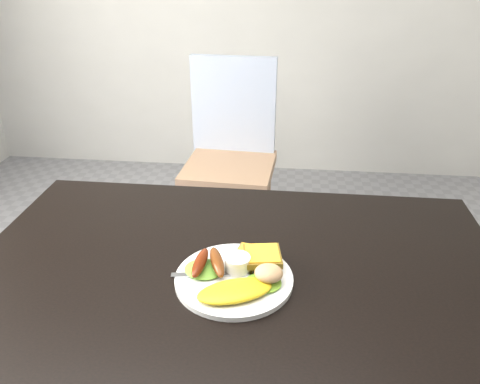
{
  "coord_description": "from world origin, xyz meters",
  "views": [
    {
      "loc": [
        0.1,
        -0.83,
        1.37
      ],
      "look_at": [
        0.0,
        0.09,
        0.9
      ],
      "focal_mm": 35.0,
      "sensor_mm": 36.0,
      "label": 1
    }
  ],
  "objects": [
    {
      "name": "toast_b",
      "position": [
        0.06,
        0.02,
        0.78
      ],
      "size": [
        0.09,
        0.09,
        0.01
      ],
      "primitive_type": "cube",
      "rotation": [
        0.0,
        0.0,
        0.16
      ],
      "color": "olive",
      "rests_on": "toast_a"
    },
    {
      "name": "fork",
      "position": [
        -0.05,
        -0.03,
        0.76
      ],
      "size": [
        0.17,
        0.04,
        0.0
      ],
      "primitive_type": "cube",
      "rotation": [
        0.0,
        0.0,
        0.16
      ],
      "color": "#ADAFB7",
      "rests_on": "plate"
    },
    {
      "name": "ramekin",
      "position": [
        0.01,
        -0.01,
        0.78
      ],
      "size": [
        0.07,
        0.07,
        0.03
      ],
      "primitive_type": "cylinder",
      "rotation": [
        0.0,
        0.0,
        0.39
      ],
      "color": "white",
      "rests_on": "plate"
    },
    {
      "name": "lettuce_right",
      "position": [
        0.06,
        -0.05,
        0.77
      ],
      "size": [
        0.08,
        0.07,
        0.01
      ],
      "primitive_type": "ellipsoid",
      "rotation": [
        0.0,
        0.0,
        0.06
      ],
      "color": "#518E1E",
      "rests_on": "plate"
    },
    {
      "name": "person",
      "position": [
        -0.37,
        0.5,
        0.79
      ],
      "size": [
        0.66,
        0.55,
        1.57
      ],
      "primitive_type": "imported",
      "rotation": [
        0.0,
        0.0,
        2.77
      ],
      "color": "navy",
      "rests_on": "ground"
    },
    {
      "name": "dining_chair",
      "position": [
        -0.17,
        1.2,
        0.45
      ],
      "size": [
        0.44,
        0.44,
        0.05
      ],
      "primitive_type": "cube",
      "rotation": [
        0.0,
        0.0,
        -0.06
      ],
      "color": "#A67D5C",
      "rests_on": "ground"
    },
    {
      "name": "omelette",
      "position": [
        0.01,
        -0.09,
        0.77
      ],
      "size": [
        0.17,
        0.13,
        0.02
      ],
      "primitive_type": "ellipsoid",
      "rotation": [
        0.0,
        0.0,
        0.4
      ],
      "color": "yellow",
      "rests_on": "plate"
    },
    {
      "name": "toast_a",
      "position": [
        0.04,
        0.03,
        0.77
      ],
      "size": [
        0.1,
        0.1,
        0.01
      ],
      "primitive_type": "cube",
      "rotation": [
        0.0,
        0.0,
        -0.21
      ],
      "color": "brown",
      "rests_on": "plate"
    },
    {
      "name": "sausage_b",
      "position": [
        -0.04,
        -0.01,
        0.78
      ],
      "size": [
        0.06,
        0.11,
        0.03
      ],
      "primitive_type": "ellipsoid",
      "rotation": [
        0.0,
        0.0,
        0.32
      ],
      "color": "brown",
      "rests_on": "lettuce_left"
    },
    {
      "name": "sausage_a",
      "position": [
        -0.07,
        -0.02,
        0.78
      ],
      "size": [
        0.03,
        0.11,
        0.03
      ],
      "primitive_type": "ellipsoid",
      "rotation": [
        0.0,
        0.0,
        -0.07
      ],
      "color": "#612B0C",
      "rests_on": "lettuce_left"
    },
    {
      "name": "dining_table",
      "position": [
        0.0,
        0.0,
        0.73
      ],
      "size": [
        1.2,
        0.8,
        0.04
      ],
      "primitive_type": "cube",
      "color": "black",
      "rests_on": "ground"
    },
    {
      "name": "plate",
      "position": [
        0.0,
        -0.03,
        0.76
      ],
      "size": [
        0.25,
        0.25,
        0.01
      ],
      "primitive_type": "cylinder",
      "color": "white",
      "rests_on": "dining_table"
    },
    {
      "name": "lettuce_left",
      "position": [
        -0.07,
        -0.02,
        0.77
      ],
      "size": [
        0.1,
        0.1,
        0.01
      ],
      "primitive_type": "ellipsoid",
      "rotation": [
        0.0,
        0.0,
        -0.26
      ],
      "color": "#61971C",
      "rests_on": "plate"
    },
    {
      "name": "potato_salad",
      "position": [
        0.07,
        -0.05,
        0.79
      ],
      "size": [
        0.06,
        0.06,
        0.03
      ],
      "primitive_type": "ellipsoid",
      "rotation": [
        0.0,
        0.0,
        -0.09
      ],
      "color": "#C9C68B",
      "rests_on": "lettuce_right"
    }
  ]
}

